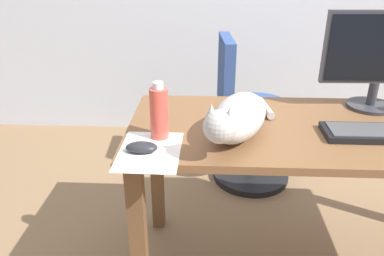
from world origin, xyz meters
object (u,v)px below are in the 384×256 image
(monitor, at_px, (380,57))
(spray_bottle, at_px, (159,113))
(office_chair, at_px, (246,123))
(cat, at_px, (237,117))
(computer_mouse, at_px, (142,147))
(keyboard, at_px, (384,133))

(monitor, distance_m, spray_bottle, 0.96)
(office_chair, distance_m, cat, 0.98)
(office_chair, height_order, computer_mouse, office_chair)
(cat, bearing_deg, keyboard, 3.85)
(office_chair, distance_m, monitor, 0.92)
(spray_bottle, bearing_deg, keyboard, 3.33)
(computer_mouse, bearing_deg, monitor, 25.94)
(cat, xyz_separation_m, computer_mouse, (-0.33, -0.13, -0.06))
(spray_bottle, bearing_deg, office_chair, 65.33)
(cat, distance_m, spray_bottle, 0.28)
(keyboard, bearing_deg, office_chair, 116.56)
(office_chair, height_order, spray_bottle, spray_bottle)
(office_chair, relative_size, cat, 1.58)
(monitor, height_order, spray_bottle, monitor)
(computer_mouse, bearing_deg, keyboard, 10.61)
(office_chair, distance_m, computer_mouse, 1.16)
(office_chair, xyz_separation_m, cat, (-0.13, -0.88, 0.41))
(monitor, relative_size, computer_mouse, 4.37)
(cat, relative_size, computer_mouse, 5.23)
(monitor, relative_size, spray_bottle, 2.25)
(cat, height_order, spray_bottle, spray_bottle)
(keyboard, height_order, computer_mouse, computer_mouse)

